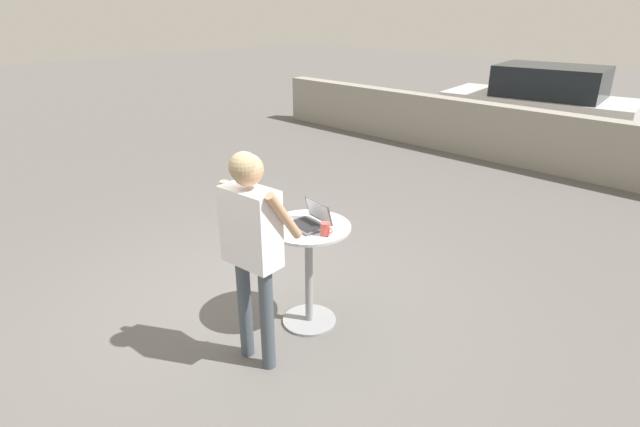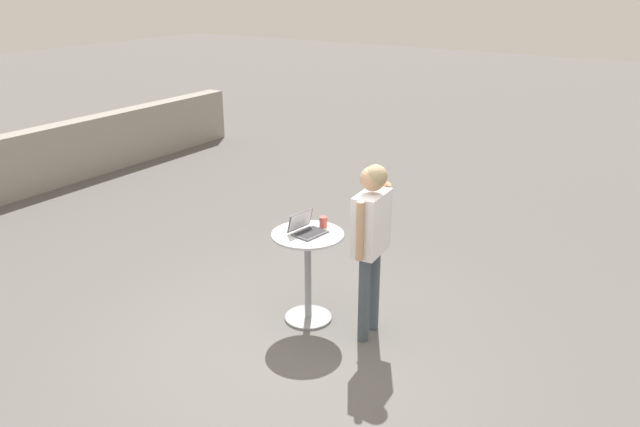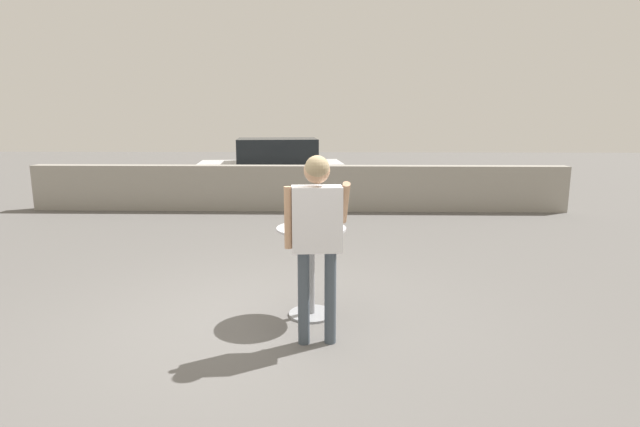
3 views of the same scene
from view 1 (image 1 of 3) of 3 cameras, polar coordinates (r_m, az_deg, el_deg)
name	(u,v)px [view 1 (image 1 of 3)]	position (r m, az deg, el deg)	size (l,w,h in m)	color
ground_plane	(250,309)	(4.96, -8.02, -10.80)	(50.00, 50.00, 0.00)	#5B5956
pavement_kerb	(532,139)	(9.73, 23.09, 7.86)	(12.10, 0.35, 1.03)	gray
cafe_table	(309,261)	(4.42, -1.29, -5.46)	(0.73, 0.73, 0.98)	gray
laptop	(310,221)	(4.26, -1.13, -0.82)	(0.36, 0.33, 0.21)	#515156
coffee_mug	(325,229)	(4.07, 0.63, -1.79)	(0.12, 0.08, 0.11)	#C14C42
standing_person	(251,233)	(3.74, -7.91, -2.22)	(0.60, 0.42, 1.79)	#424C56
parked_car_near_street	(541,101)	(12.16, 23.92, 11.66)	(4.06, 2.23, 1.53)	silver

